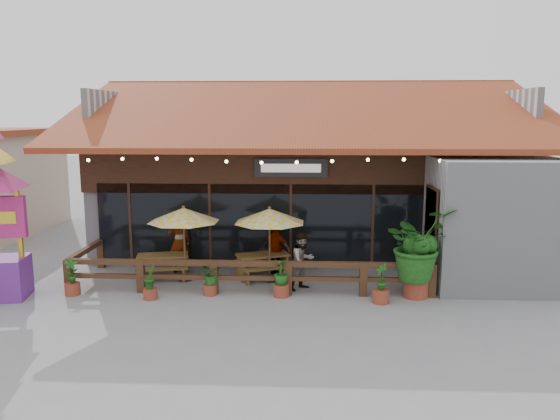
{
  "coord_description": "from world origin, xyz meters",
  "views": [
    {
      "loc": [
        -0.06,
        -14.56,
        4.74
      ],
      "look_at": [
        -0.82,
        1.5,
        1.96
      ],
      "focal_mm": 35.0,
      "sensor_mm": 36.0,
      "label": 1
    }
  ],
  "objects_px": {
    "umbrella_left": "(184,215)",
    "picnic_table_right": "(263,262)",
    "umbrella_right": "(270,216)",
    "picnic_table_left": "(163,262)",
    "tropical_plant": "(418,246)"
  },
  "relations": [
    {
      "from": "umbrella_left",
      "to": "picnic_table_right",
      "type": "bearing_deg",
      "value": 9.38
    },
    {
      "from": "umbrella_right",
      "to": "picnic_table_right",
      "type": "distance_m",
      "value": 1.5
    },
    {
      "from": "umbrella_left",
      "to": "umbrella_right",
      "type": "relative_size",
      "value": 1.01
    },
    {
      "from": "picnic_table_left",
      "to": "picnic_table_right",
      "type": "relative_size",
      "value": 0.91
    },
    {
      "from": "picnic_table_left",
      "to": "picnic_table_right",
      "type": "bearing_deg",
      "value": 2.94
    },
    {
      "from": "umbrella_left",
      "to": "umbrella_right",
      "type": "bearing_deg",
      "value": 0.39
    },
    {
      "from": "umbrella_left",
      "to": "umbrella_right",
      "type": "height_order",
      "value": "umbrella_left"
    },
    {
      "from": "picnic_table_left",
      "to": "tropical_plant",
      "type": "bearing_deg",
      "value": -11.15
    },
    {
      "from": "picnic_table_right",
      "to": "tropical_plant",
      "type": "relative_size",
      "value": 0.78
    },
    {
      "from": "umbrella_left",
      "to": "picnic_table_left",
      "type": "relative_size",
      "value": 1.6
    },
    {
      "from": "picnic_table_right",
      "to": "picnic_table_left",
      "type": "bearing_deg",
      "value": -177.06
    },
    {
      "from": "umbrella_right",
      "to": "tropical_plant",
      "type": "xyz_separation_m",
      "value": [
        3.96,
        -1.21,
        -0.55
      ]
    },
    {
      "from": "umbrella_left",
      "to": "tropical_plant",
      "type": "height_order",
      "value": "tropical_plant"
    },
    {
      "from": "picnic_table_left",
      "to": "tropical_plant",
      "type": "distance_m",
      "value": 7.33
    },
    {
      "from": "umbrella_left",
      "to": "umbrella_right",
      "type": "distance_m",
      "value": 2.47
    }
  ]
}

